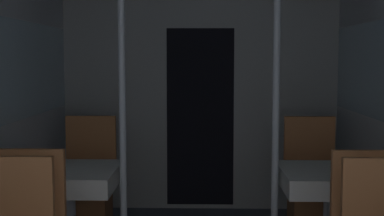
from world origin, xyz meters
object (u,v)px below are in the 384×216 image
chair_right_far_1 (312,203)px  support_pole_right_1 (276,117)px  support_pole_left_1 (122,117)px  dining_table_left_1 (66,183)px  dining_table_right_1 (333,185)px  chair_left_far_1 (88,202)px

chair_right_far_1 → support_pole_right_1: 1.08m
support_pole_left_1 → dining_table_left_1: bearing=-180.0°
dining_table_left_1 → support_pole_right_1: support_pole_right_1 is taller
support_pole_left_1 → dining_table_right_1: bearing=-0.0°
chair_left_far_1 → chair_right_far_1: 1.81m
dining_table_right_1 → chair_right_far_1: bearing=90.0°
chair_left_far_1 → dining_table_right_1: chair_left_far_1 is taller
dining_table_left_1 → chair_right_far_1: 1.95m
chair_left_far_1 → dining_table_left_1: bearing=90.0°
dining_table_left_1 → dining_table_right_1: same height
chair_right_far_1 → support_pole_left_1: bearing=24.7°
chair_right_far_1 → support_pole_right_1: size_ratio=0.46×
chair_right_far_1 → chair_left_far_1: bearing=0.0°
dining_table_right_1 → chair_right_far_1: 0.72m
chair_right_far_1 → support_pole_right_1: support_pole_right_1 is taller
dining_table_left_1 → chair_left_far_1: bearing=90.0°
dining_table_left_1 → chair_right_far_1: (1.81, 0.65, -0.31)m
chair_left_far_1 → chair_right_far_1: (1.81, 0.00, 0.00)m
dining_table_left_1 → support_pole_right_1: (1.42, 0.00, 0.46)m
chair_left_far_1 → chair_right_far_1: same height
support_pole_left_1 → chair_right_far_1: size_ratio=2.16×
dining_table_right_1 → support_pole_right_1: size_ratio=0.33×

